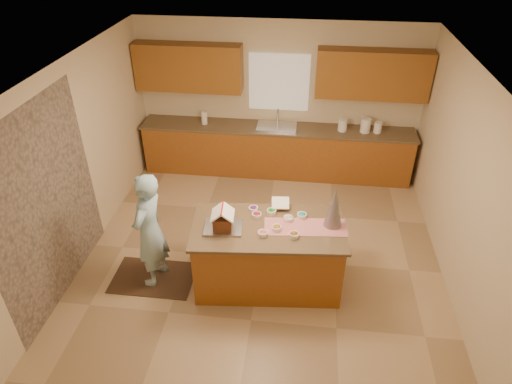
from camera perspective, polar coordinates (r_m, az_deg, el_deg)
floor at (r=6.50m, az=0.67°, el=-8.43°), size 5.50×5.50×0.00m
ceiling at (r=5.12m, az=0.87°, el=14.79°), size 5.50×5.50×0.00m
wall_back at (r=8.16m, az=2.90°, el=11.82°), size 5.50×5.50×0.00m
wall_front at (r=3.66m, az=-4.25°, el=-21.08°), size 5.50×5.50×0.00m
wall_left at (r=6.42m, az=-22.06°, el=3.05°), size 5.50×5.50×0.00m
wall_right at (r=6.01m, az=25.18°, el=0.14°), size 5.50×5.50×0.00m
stone_accent at (r=5.88m, az=-24.98°, el=-1.74°), size 0.00×2.50×2.50m
window_curtain at (r=8.03m, az=2.94°, el=13.74°), size 1.05×0.03×1.00m
back_counter_base at (r=8.27m, az=2.56°, el=5.19°), size 4.80×0.60×0.88m
back_counter_top at (r=8.06m, az=2.64°, el=8.07°), size 4.85×0.63×0.04m
upper_cabinet_left at (r=8.05m, az=-8.57°, el=15.38°), size 1.85×0.35×0.80m
upper_cabinet_right at (r=7.86m, az=14.61°, el=14.24°), size 1.85×0.35×0.80m
sink at (r=8.06m, az=2.64°, el=8.01°), size 0.70×0.45×0.12m
faucet at (r=8.16m, az=2.77°, el=9.62°), size 0.03×0.03×0.28m
island_base at (r=5.86m, az=1.52°, el=-8.16°), size 1.89×1.07×0.89m
island_top at (r=5.56m, az=1.59°, el=-4.57°), size 1.98×1.16×0.04m
table_runner at (r=5.57m, az=6.29°, el=-4.44°), size 1.04×0.45×0.01m
baking_tray at (r=5.53m, az=-4.20°, el=-4.50°), size 0.49×0.38×0.03m
cookbook at (r=5.81m, az=3.13°, el=-1.41°), size 0.24×0.19×0.10m
tinsel_tree at (r=5.49m, az=9.90°, el=-1.87°), size 0.24×0.24×0.56m
rug at (r=6.36m, az=-12.85°, el=-10.53°), size 1.09×0.71×0.01m
boy at (r=5.82m, az=-13.36°, el=-4.80°), size 0.48×0.65×1.61m
canister_a at (r=8.02m, az=10.93°, el=8.34°), size 0.15×0.15×0.21m
canister_b at (r=8.05m, az=13.73°, el=8.24°), size 0.17×0.17×0.25m
canister_c at (r=8.09m, az=15.21°, el=7.92°), size 0.13×0.13×0.19m
paper_towel at (r=8.19m, az=-6.59°, el=9.35°), size 0.11×0.11×0.23m
gingerbread_house at (r=5.46m, az=-4.25°, el=-3.51°), size 0.30×0.31×0.29m
candy_bowls at (r=5.60m, az=2.48°, el=-3.66°), size 0.75×0.61×0.06m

